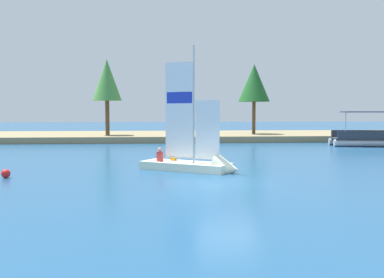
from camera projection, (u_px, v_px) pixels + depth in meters
ground_plane at (227, 182)px, 17.78m from camera, size 200.00×200.00×0.00m
shore_bank at (186, 136)px, 45.52m from camera, size 80.00×12.43×0.60m
shoreline_tree_midleft at (107, 80)px, 41.90m from camera, size 2.84×2.84×7.43m
shoreline_tree_centre at (254, 83)px, 44.32m from camera, size 3.25×3.25×7.21m
wooden_dock at (371, 141)px, 38.80m from camera, size 1.74×4.63×0.42m
sailboat at (202, 163)px, 21.05m from camera, size 5.15×4.01×6.70m
pontoon_boat at (366, 138)px, 36.30m from camera, size 6.05×3.03×2.93m
channel_buoy at (6, 174)px, 18.95m from camera, size 0.39×0.39×0.39m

